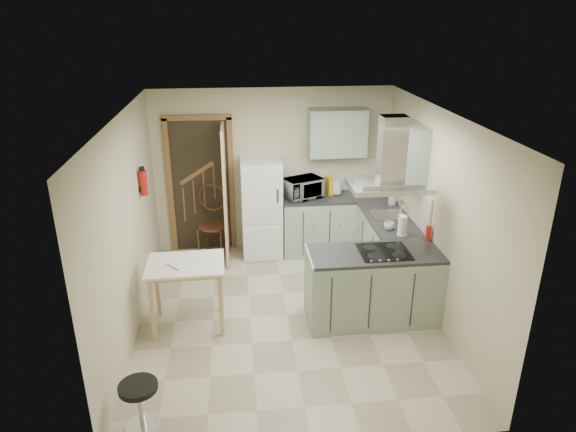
{
  "coord_description": "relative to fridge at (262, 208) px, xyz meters",
  "views": [
    {
      "loc": [
        -0.57,
        -5.44,
        3.54
      ],
      "look_at": [
        0.06,
        0.45,
        1.15
      ],
      "focal_mm": 32.0,
      "sensor_mm": 36.0,
      "label": 1
    }
  ],
  "objects": [
    {
      "name": "kettle",
      "position": [
        1.16,
        0.09,
        0.27
      ],
      "size": [
        0.2,
        0.2,
        0.24
      ],
      "primitive_type": "cylinder",
      "rotation": [
        0.0,
        0.0,
        0.31
      ],
      "color": "silver",
      "rests_on": "counter_back"
    },
    {
      "name": "extractor_hood",
      "position": [
        1.32,
        -1.98,
        0.97
      ],
      "size": [
        0.9,
        0.55,
        0.1
      ],
      "primitive_type": "cube",
      "color": "silver",
      "rests_on": "ceiling"
    },
    {
      "name": "cup",
      "position": [
        1.57,
        -1.34,
        0.2
      ],
      "size": [
        0.17,
        0.17,
        0.1
      ],
      "primitive_type": "imported",
      "rotation": [
        0.0,
        0.0,
        -0.4
      ],
      "color": "white",
      "rests_on": "counter_right"
    },
    {
      "name": "floor",
      "position": [
        0.2,
        -1.8,
        -0.75
      ],
      "size": [
        4.2,
        4.2,
        0.0
      ],
      "primitive_type": "plane",
      "color": "#BEB094",
      "rests_on": "ground"
    },
    {
      "name": "fire_extinguisher",
      "position": [
        -1.54,
        -0.9,
        0.75
      ],
      "size": [
        0.1,
        0.1,
        0.32
      ],
      "primitive_type": "cylinder",
      "color": "#B2140F",
      "rests_on": "left_wall"
    },
    {
      "name": "stool",
      "position": [
        -1.3,
        -3.49,
        -0.52
      ],
      "size": [
        0.37,
        0.37,
        0.47
      ],
      "primitive_type": "cylinder",
      "rotation": [
        0.0,
        0.0,
        0.06
      ],
      "color": "black",
      "rests_on": "floor"
    },
    {
      "name": "hob",
      "position": [
        1.32,
        -1.98,
        0.16
      ],
      "size": [
        0.58,
        0.5,
        0.01
      ],
      "primitive_type": "cube",
      "color": "black",
      "rests_on": "peninsula"
    },
    {
      "name": "microwave",
      "position": [
        0.63,
        -0.01,
        0.3
      ],
      "size": [
        0.65,
        0.57,
        0.3
      ],
      "primitive_type": "imported",
      "rotation": [
        0.0,
        0.0,
        0.43
      ],
      "color": "black",
      "rests_on": "counter_back"
    },
    {
      "name": "book",
      "position": [
        -1.13,
        -1.98,
        0.13
      ],
      "size": [
        0.28,
        0.28,
        0.1
      ],
      "primitive_type": "imported",
      "rotation": [
        0.0,
        0.0,
        0.72
      ],
      "color": "#963532",
      "rests_on": "drop_leaf_table"
    },
    {
      "name": "fridge",
      "position": [
        0.0,
        0.0,
        0.0
      ],
      "size": [
        0.6,
        0.6,
        1.5
      ],
      "primitive_type": "cube",
      "color": "white",
      "rests_on": "floor"
    },
    {
      "name": "cereal_box",
      "position": [
        1.05,
        0.11,
        0.29
      ],
      "size": [
        0.11,
        0.19,
        0.27
      ],
      "primitive_type": "cube",
      "rotation": [
        0.0,
        0.0,
        0.25
      ],
      "color": "gold",
      "rests_on": "counter_back"
    },
    {
      "name": "left_wall",
      "position": [
        -1.6,
        -1.8,
        0.5
      ],
      "size": [
        0.0,
        4.2,
        4.2
      ],
      "primitive_type": "plane",
      "rotation": [
        1.57,
        0.0,
        1.57
      ],
      "color": "#BFB794",
      "rests_on": "floor"
    },
    {
      "name": "counter_right",
      "position": [
        1.7,
        -0.68,
        -0.3
      ],
      "size": [
        0.6,
        1.95,
        0.9
      ],
      "primitive_type": "cube",
      "color": "#9EB2A0",
      "rests_on": "floor"
    },
    {
      "name": "wall_cabinet_right",
      "position": [
        1.82,
        -0.95,
        1.1
      ],
      "size": [
        0.35,
        0.9,
        0.7
      ],
      "primitive_type": "cube",
      "color": "#9EB2A0",
      "rests_on": "right_wall"
    },
    {
      "name": "ceiling",
      "position": [
        0.2,
        -1.8,
        1.75
      ],
      "size": [
        4.2,
        4.2,
        0.0
      ],
      "primitive_type": "plane",
      "rotation": [
        3.14,
        0.0,
        0.0
      ],
      "color": "silver",
      "rests_on": "back_wall"
    },
    {
      "name": "back_wall",
      "position": [
        0.2,
        0.3,
        0.5
      ],
      "size": [
        3.6,
        0.0,
        3.6
      ],
      "primitive_type": "plane",
      "rotation": [
        1.57,
        0.0,
        0.0
      ],
      "color": "#BFB794",
      "rests_on": "floor"
    },
    {
      "name": "drop_leaf_table",
      "position": [
        -0.99,
        -1.88,
        -0.33
      ],
      "size": [
        0.9,
        0.69,
        0.83
      ],
      "primitive_type": "cube",
      "rotation": [
        0.0,
        0.0,
        0.03
      ],
      "color": "#DECC88",
      "rests_on": "floor"
    },
    {
      "name": "red_bottle",
      "position": [
        1.95,
        -1.71,
        0.25
      ],
      "size": [
        0.08,
        0.08,
        0.19
      ],
      "primitive_type": "cylinder",
      "rotation": [
        0.0,
        0.0,
        -0.13
      ],
      "color": "red",
      "rests_on": "peninsula"
    },
    {
      "name": "doorway",
      "position": [
        -0.9,
        0.27,
        0.3
      ],
      "size": [
        1.1,
        0.12,
        2.1
      ],
      "primitive_type": "cube",
      "color": "brown",
      "rests_on": "floor"
    },
    {
      "name": "wall_cabinet_back",
      "position": [
        1.15,
        0.12,
        1.1
      ],
      "size": [
        0.85,
        0.35,
        0.7
      ],
      "primitive_type": "cube",
      "color": "#9EB2A0",
      "rests_on": "back_wall"
    },
    {
      "name": "right_wall",
      "position": [
        2.0,
        -1.8,
        0.5
      ],
      "size": [
        0.0,
        4.2,
        4.2
      ],
      "primitive_type": "plane",
      "rotation": [
        1.57,
        0.0,
        -1.57
      ],
      "color": "#BFB794",
      "rests_on": "floor"
    },
    {
      "name": "paper_towel",
      "position": [
        1.68,
        -1.52,
        0.29
      ],
      "size": [
        0.12,
        0.12,
        0.27
      ],
      "primitive_type": "cylinder",
      "rotation": [
        0.0,
        0.0,
        0.18
      ],
      "color": "white",
      "rests_on": "counter_right"
    },
    {
      "name": "splashback",
      "position": [
        1.16,
        0.29,
        0.4
      ],
      "size": [
        1.68,
        0.02,
        0.5
      ],
      "primitive_type": "cube",
      "color": "beige",
      "rests_on": "counter_back"
    },
    {
      "name": "sink",
      "position": [
        1.7,
        -0.85,
        0.16
      ],
      "size": [
        0.45,
        0.4,
        0.01
      ],
      "primitive_type": "cube",
      "color": "silver",
      "rests_on": "counter_right"
    },
    {
      "name": "bentwood_chair",
      "position": [
        -0.74,
        -0.03,
        -0.24
      ],
      "size": [
        0.57,
        0.57,
        1.01
      ],
      "primitive_type": "cube",
      "rotation": [
        0.0,
        0.0,
        -0.32
      ],
      "color": "#4E221A",
      "rests_on": "floor"
    },
    {
      "name": "soap_bottle",
      "position": [
        1.88,
        -0.45,
        0.23
      ],
      "size": [
        0.09,
        0.09,
        0.17
      ],
      "primitive_type": "imported",
      "rotation": [
        0.0,
        0.0,
        0.17
      ],
      "color": "silver",
      "rests_on": "counter_right"
    },
    {
      "name": "peninsula",
      "position": [
        1.22,
        -1.98,
        -0.3
      ],
      "size": [
        1.55,
        0.65,
        0.9
      ],
      "primitive_type": "cube",
      "color": "#9EB2A0",
      "rests_on": "floor"
    },
    {
      "name": "counter_back",
      "position": [
        0.86,
        0.0,
        -0.3
      ],
      "size": [
        1.08,
        0.6,
        0.9
      ],
      "primitive_type": "cube",
      "color": "#9EB2A0",
      "rests_on": "floor"
    }
  ]
}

